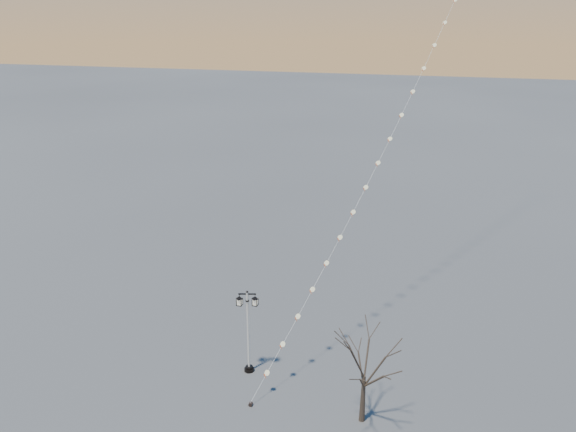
% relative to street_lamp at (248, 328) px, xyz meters
% --- Properties ---
extents(ground, '(300.00, 300.00, 0.00)m').
position_rel_street_lamp_xyz_m(ground, '(0.40, -3.66, -2.56)').
color(ground, '#464747').
rests_on(ground, ground).
extents(street_lamp, '(1.15, 0.60, 4.63)m').
position_rel_street_lamp_xyz_m(street_lamp, '(0.00, 0.00, 0.00)').
color(street_lamp, black).
rests_on(street_lamp, ground).
extents(bare_tree, '(2.63, 2.63, 4.37)m').
position_rel_street_lamp_xyz_m(bare_tree, '(6.18, -2.21, 0.47)').
color(bare_tree, '#34291F').
rests_on(bare_tree, ground).
extents(kite_train, '(12.93, 29.84, 32.12)m').
position_rel_street_lamp_xyz_m(kite_train, '(7.13, 12.02, 13.38)').
color(kite_train, black).
rests_on(kite_train, ground).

